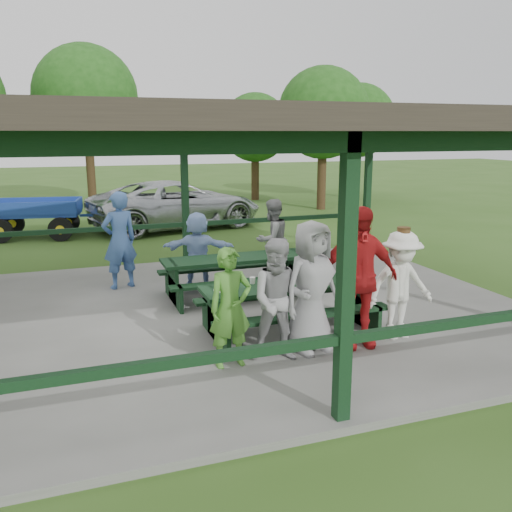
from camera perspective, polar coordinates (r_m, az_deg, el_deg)
name	(u,v)px	position (r m, az deg, el deg)	size (l,w,h in m)	color
ground	(235,316)	(9.39, -2.23, -6.33)	(90.00, 90.00, 0.00)	#33581B
concrete_slab	(235,313)	(9.37, -2.24, -6.04)	(10.00, 8.00, 0.10)	slate
pavilion_structure	(233,127)	(8.86, -2.42, 13.40)	(10.60, 8.60, 3.24)	black
picnic_table_near	(290,301)	(8.30, 3.55, -4.74)	(2.70, 1.39, 0.75)	black
picnic_table_far	(238,271)	(10.04, -1.93, -1.59)	(2.77, 1.39, 0.75)	black
table_setting	(287,281)	(8.24, 3.29, -2.64)	(2.38, 0.45, 0.10)	white
contestant_green	(230,308)	(7.00, -2.72, -5.46)	(0.57, 0.38, 1.57)	#4D9230
contestant_grey_left	(280,300)	(7.16, 2.53, -4.69)	(0.80, 0.63, 1.65)	#9A9A9D
contestant_grey_mid	(311,287)	(7.46, 5.85, -3.26)	(0.90, 0.59, 1.84)	gray
contestant_red	(358,277)	(7.72, 10.67, -2.22)	(1.18, 0.49, 2.01)	#B1191B
contestant_white_fedora	(400,285)	(8.21, 14.96, -2.95)	(1.06, 0.63, 1.67)	white
spectator_lblue	(198,250)	(10.55, -6.16, 0.61)	(1.40, 0.45, 1.51)	#93B2E4
spectator_blue	(119,240)	(10.81, -14.18, 1.62)	(0.69, 0.45, 1.90)	#3D60A0
spectator_grey	(272,240)	(11.14, 1.70, 1.74)	(0.81, 0.63, 1.67)	gray
pickup_truck	(177,204)	(18.00, -8.33, 5.40)	(2.60, 5.63, 1.56)	silver
farm_trailer	(35,217)	(17.44, -22.22, 3.77)	(3.57, 1.91, 1.23)	navy
tree_left	(86,97)	(24.20, -17.48, 15.65)	(4.24, 4.24, 6.63)	#342215
tree_mid	(255,128)	(25.34, -0.09, 13.33)	(3.11, 3.11, 4.86)	#342215
tree_right	(323,113)	(22.31, 7.10, 14.69)	(3.61, 3.61, 5.65)	#342215
tree_far_right	(358,121)	(26.57, 10.72, 13.81)	(3.42, 3.42, 5.34)	#342215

